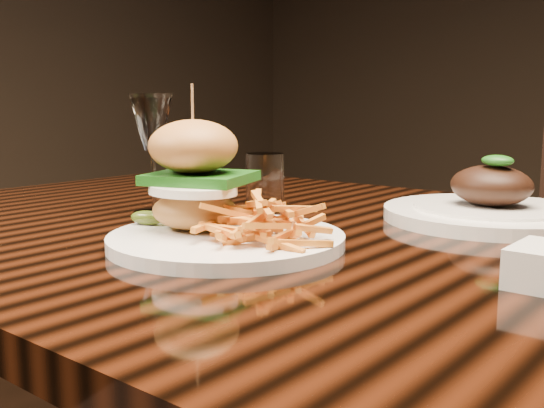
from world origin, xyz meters
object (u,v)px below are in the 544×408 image
Objects in this scene: burger_plate at (219,206)px; far_dish at (490,208)px; wine_glass at (152,126)px; dining_table at (380,300)px.

far_dish is at bearing 54.27° from burger_plate.
far_dish is at bearing 32.69° from wine_glass.
dining_table is 0.42m from wine_glass.
burger_plate is at bearing -118.45° from far_dish.
burger_plate reaches higher than wine_glass.
wine_glass is at bearing 150.72° from burger_plate.
dining_table is 0.23m from burger_plate.
far_dish is at bearing 75.09° from dining_table.
wine_glass reaches higher than far_dish.
burger_plate is 0.25m from wine_glass.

